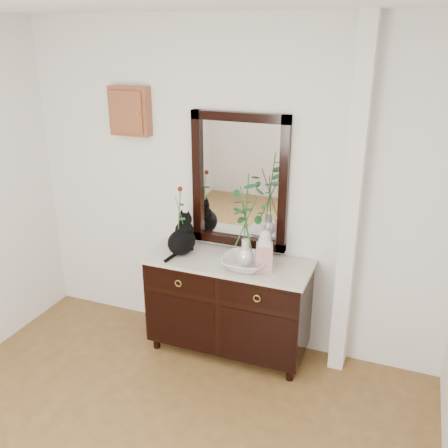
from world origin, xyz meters
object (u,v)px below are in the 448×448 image
at_px(sideboard, 228,302).
at_px(cat, 181,234).
at_px(ginger_jar, 264,250).
at_px(lotus_bowl, 245,263).

distance_m(sideboard, cat, 0.68).
bearing_deg(ginger_jar, cat, 175.69).
distance_m(cat, lotus_bowl, 0.60).
xyz_separation_m(sideboard, lotus_bowl, (0.17, -0.08, 0.42)).
relative_size(sideboard, ginger_jar, 3.94).
bearing_deg(ginger_jar, lotus_bowl, -172.76).
bearing_deg(ginger_jar, sideboard, 169.30).
xyz_separation_m(cat, ginger_jar, (0.72, -0.05, -0.00)).
xyz_separation_m(sideboard, ginger_jar, (0.31, -0.06, 0.54)).
height_order(lotus_bowl, ginger_jar, ginger_jar).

